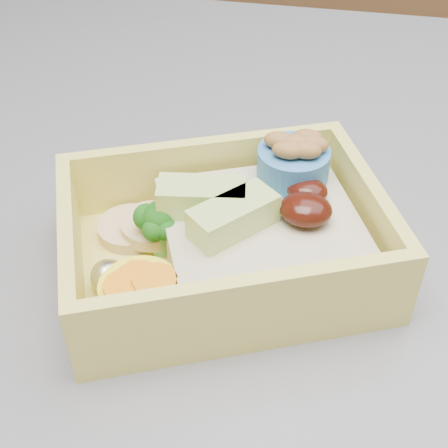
# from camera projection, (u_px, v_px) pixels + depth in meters

# --- Properties ---
(bento_box) EXTENTS (0.23, 0.20, 0.07)m
(bento_box) POSITION_uv_depth(u_px,v_px,m) (232.00, 236.00, 0.39)
(bento_box) COLOR #E3D55D
(bento_box) RESTS_ON island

